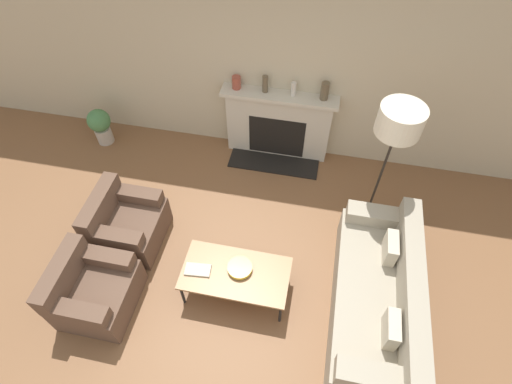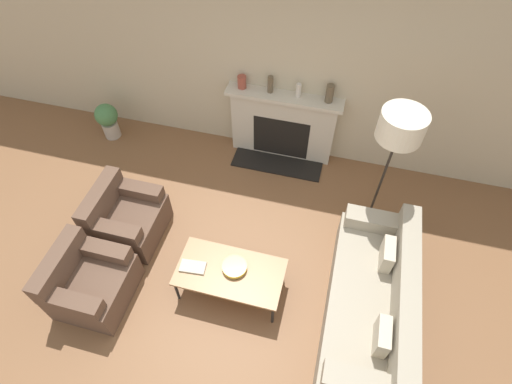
{
  "view_description": "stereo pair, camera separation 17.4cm",
  "coord_description": "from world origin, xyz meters",
  "px_view_note": "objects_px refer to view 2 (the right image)",
  "views": [
    {
      "loc": [
        0.64,
        -1.86,
        4.36
      ],
      "look_at": [
        0.01,
        1.25,
        0.45
      ],
      "focal_mm": 28.0,
      "sensor_mm": 36.0,
      "label": 1
    },
    {
      "loc": [
        0.81,
        -1.82,
        4.36
      ],
      "look_at": [
        0.01,
        1.25,
        0.45
      ],
      "focal_mm": 28.0,
      "sensor_mm": 36.0,
      "label": 2
    }
  ],
  "objects_px": {
    "mantel_vase_left": "(242,82)",
    "armchair_near": "(89,282)",
    "book": "(193,267)",
    "mantel_vase_center_left": "(270,84)",
    "armchair_far": "(126,218)",
    "potted_plant": "(108,119)",
    "bowl": "(235,267)",
    "floor_lamp": "(399,132)",
    "mantel_vase_right": "(330,93)",
    "mantel_vase_center_right": "(298,90)",
    "fireplace": "(282,126)",
    "couch": "(372,302)",
    "coffee_table": "(230,273)"
  },
  "relations": [
    {
      "from": "mantel_vase_left",
      "to": "armchair_near",
      "type": "bearing_deg",
      "value": -109.11
    },
    {
      "from": "book",
      "to": "mantel_vase_center_left",
      "type": "xyz_separation_m",
      "value": [
        0.28,
        2.41,
        0.77
      ]
    },
    {
      "from": "armchair_far",
      "to": "potted_plant",
      "type": "relative_size",
      "value": 1.39
    },
    {
      "from": "bowl",
      "to": "mantel_vase_left",
      "type": "distance_m",
      "value": 2.48
    },
    {
      "from": "bowl",
      "to": "book",
      "type": "relative_size",
      "value": 0.93
    },
    {
      "from": "bowl",
      "to": "mantel_vase_center_left",
      "type": "bearing_deg",
      "value": 94.12
    },
    {
      "from": "floor_lamp",
      "to": "mantel_vase_right",
      "type": "distance_m",
      "value": 1.32
    },
    {
      "from": "armchair_near",
      "to": "mantel_vase_center_left",
      "type": "bearing_deg",
      "value": -25.85
    },
    {
      "from": "mantel_vase_center_left",
      "to": "mantel_vase_right",
      "type": "height_order",
      "value": "mantel_vase_right"
    },
    {
      "from": "armchair_near",
      "to": "mantel_vase_center_right",
      "type": "xyz_separation_m",
      "value": [
        1.74,
        2.82,
        0.87
      ]
    },
    {
      "from": "fireplace",
      "to": "mantel_vase_center_right",
      "type": "height_order",
      "value": "mantel_vase_center_right"
    },
    {
      "from": "mantel_vase_center_right",
      "to": "couch",
      "type": "bearing_deg",
      "value": -60.26
    },
    {
      "from": "mantel_vase_center_left",
      "to": "mantel_vase_left",
      "type": "bearing_deg",
      "value": 180.0
    },
    {
      "from": "coffee_table",
      "to": "book",
      "type": "relative_size",
      "value": 4.02
    },
    {
      "from": "potted_plant",
      "to": "armchair_near",
      "type": "bearing_deg",
      "value": -66.51
    },
    {
      "from": "mantel_vase_center_right",
      "to": "book",
      "type": "bearing_deg",
      "value": -105.33
    },
    {
      "from": "armchair_near",
      "to": "coffee_table",
      "type": "height_order",
      "value": "armchair_near"
    },
    {
      "from": "armchair_near",
      "to": "mantel_vase_center_right",
      "type": "height_order",
      "value": "mantel_vase_center_right"
    },
    {
      "from": "fireplace",
      "to": "mantel_vase_right",
      "type": "distance_m",
      "value": 0.89
    },
    {
      "from": "book",
      "to": "floor_lamp",
      "type": "xyz_separation_m",
      "value": [
        1.86,
        1.43,
        1.15
      ]
    },
    {
      "from": "coffee_table",
      "to": "mantel_vase_right",
      "type": "distance_m",
      "value": 2.58
    },
    {
      "from": "couch",
      "to": "mantel_vase_right",
      "type": "distance_m",
      "value": 2.6
    },
    {
      "from": "floor_lamp",
      "to": "potted_plant",
      "type": "distance_m",
      "value": 4.27
    },
    {
      "from": "armchair_near",
      "to": "mantel_vase_left",
      "type": "bearing_deg",
      "value": -19.11
    },
    {
      "from": "mantel_vase_left",
      "to": "mantel_vase_right",
      "type": "bearing_deg",
      "value": 0.0
    },
    {
      "from": "book",
      "to": "mantel_vase_right",
      "type": "distance_m",
      "value": 2.75
    },
    {
      "from": "potted_plant",
      "to": "bowl",
      "type": "bearing_deg",
      "value": -37.14
    },
    {
      "from": "armchair_far",
      "to": "bowl",
      "type": "relative_size",
      "value": 2.96
    },
    {
      "from": "bowl",
      "to": "mantel_vase_center_right",
      "type": "bearing_deg",
      "value": 84.78
    },
    {
      "from": "bowl",
      "to": "book",
      "type": "distance_m",
      "value": 0.46
    },
    {
      "from": "couch",
      "to": "fireplace",
      "type": "bearing_deg",
      "value": -146.87
    },
    {
      "from": "couch",
      "to": "book",
      "type": "bearing_deg",
      "value": -86.06
    },
    {
      "from": "coffee_table",
      "to": "book",
      "type": "distance_m",
      "value": 0.42
    },
    {
      "from": "couch",
      "to": "armchair_near",
      "type": "bearing_deg",
      "value": -79.84
    },
    {
      "from": "couch",
      "to": "mantel_vase_center_left",
      "type": "xyz_separation_m",
      "value": [
        -1.68,
        2.28,
        0.87
      ]
    },
    {
      "from": "armchair_far",
      "to": "mantel_vase_center_left",
      "type": "xyz_separation_m",
      "value": [
        1.37,
        1.92,
        0.9
      ]
    },
    {
      "from": "mantel_vase_center_left",
      "to": "mantel_vase_right",
      "type": "distance_m",
      "value": 0.78
    },
    {
      "from": "armchair_near",
      "to": "bowl",
      "type": "xyz_separation_m",
      "value": [
        1.53,
        0.51,
        0.15
      ]
    },
    {
      "from": "armchair_far",
      "to": "potted_plant",
      "type": "bearing_deg",
      "value": 34.22
    },
    {
      "from": "coffee_table",
      "to": "bowl",
      "type": "xyz_separation_m",
      "value": [
        0.04,
        0.05,
        0.06
      ]
    },
    {
      "from": "floor_lamp",
      "to": "fireplace",
      "type": "bearing_deg",
      "value": 145.1
    },
    {
      "from": "bowl",
      "to": "potted_plant",
      "type": "xyz_separation_m",
      "value": [
        -2.62,
        1.98,
        -0.11
      ]
    },
    {
      "from": "couch",
      "to": "floor_lamp",
      "type": "distance_m",
      "value": 1.81
    },
    {
      "from": "bowl",
      "to": "armchair_far",
      "type": "bearing_deg",
      "value": 165.82
    },
    {
      "from": "armchair_near",
      "to": "mantel_vase_right",
      "type": "height_order",
      "value": "mantel_vase_right"
    },
    {
      "from": "floor_lamp",
      "to": "coffee_table",
      "type": "bearing_deg",
      "value": -136.52
    },
    {
      "from": "armchair_near",
      "to": "mantel_vase_left",
      "type": "relative_size",
      "value": 4.66
    },
    {
      "from": "couch",
      "to": "mantel_vase_left",
      "type": "xyz_separation_m",
      "value": [
        -2.07,
        2.28,
        0.84
      ]
    },
    {
      "from": "armchair_far",
      "to": "mantel_vase_left",
      "type": "distance_m",
      "value": 2.32
    },
    {
      "from": "armchair_near",
      "to": "book",
      "type": "distance_m",
      "value": 1.17
    }
  ]
}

